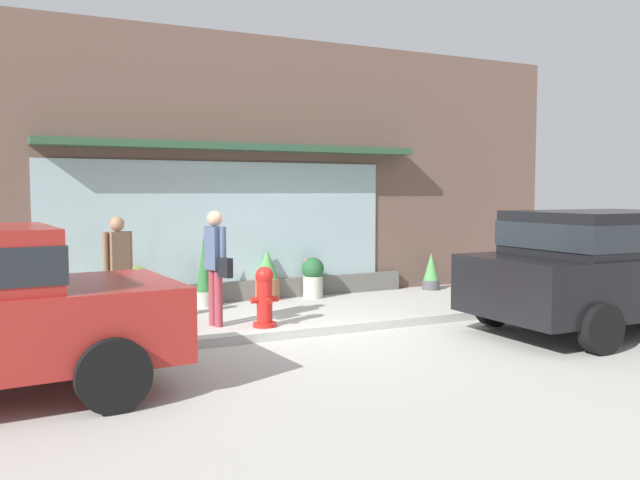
{
  "coord_description": "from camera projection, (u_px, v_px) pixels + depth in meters",
  "views": [
    {
      "loc": [
        -3.98,
        -8.33,
        1.96
      ],
      "look_at": [
        0.72,
        1.2,
        1.18
      ],
      "focal_mm": 37.59,
      "sensor_mm": 36.0,
      "label": 1
    }
  ],
  "objects": [
    {
      "name": "pedestrian_passerby",
      "position": [
        118.0,
        263.0,
        9.67
      ],
      "size": [
        0.44,
        0.28,
        1.6
      ],
      "rotation": [
        0.0,
        0.0,
        0.33
      ],
      "color": "brown",
      "rests_on": "ground_plane"
    },
    {
      "name": "potted_plant_by_entrance",
      "position": [
        313.0,
        276.0,
        12.3
      ],
      "size": [
        0.41,
        0.41,
        0.75
      ],
      "color": "#B7B2A3",
      "rests_on": "ground_plane"
    },
    {
      "name": "potted_plant_doorstep",
      "position": [
        431.0,
        272.0,
        13.34
      ],
      "size": [
        0.34,
        0.34,
        0.74
      ],
      "color": "#4C4C51",
      "rests_on": "ground_plane"
    },
    {
      "name": "potted_plant_near_hydrant",
      "position": [
        267.0,
        276.0,
        12.1
      ],
      "size": [
        0.46,
        0.46,
        0.92
      ],
      "color": "#9E6042",
      "rests_on": "ground_plane"
    },
    {
      "name": "storefront",
      "position": [
        235.0,
        171.0,
        12.03
      ],
      "size": [
        14.0,
        0.81,
        4.74
      ],
      "color": "brown",
      "rests_on": "ground_plane"
    },
    {
      "name": "fire_hydrant",
      "position": [
        265.0,
        296.0,
        9.67
      ],
      "size": [
        0.41,
        0.37,
        0.88
      ],
      "color": "red",
      "rests_on": "ground_plane"
    },
    {
      "name": "ground_plane",
      "position": [
        312.0,
        332.0,
        9.35
      ],
      "size": [
        60.0,
        60.0,
        0.0
      ],
      "primitive_type": "plane",
      "color": "#B2AFA8"
    },
    {
      "name": "pedestrian_with_handbag",
      "position": [
        216.0,
        260.0,
        9.66
      ],
      "size": [
        0.28,
        0.62,
        1.68
      ],
      "rotation": [
        0.0,
        0.0,
        5.01
      ],
      "color": "#8E333D",
      "rests_on": "ground_plane"
    },
    {
      "name": "potted_plant_window_center",
      "position": [
        204.0,
        273.0,
        11.32
      ],
      "size": [
        0.28,
        0.28,
        1.19
      ],
      "color": "#B7B2A3",
      "rests_on": "ground_plane"
    },
    {
      "name": "curb_strip",
      "position": [
        318.0,
        330.0,
        9.16
      ],
      "size": [
        14.0,
        0.24,
        0.12
      ],
      "primitive_type": "cube",
      "color": "#B2B2AD",
      "rests_on": "ground_plane"
    },
    {
      "name": "parked_car_black",
      "position": [
        609.0,
        264.0,
        9.37
      ],
      "size": [
        4.2,
        2.1,
        1.69
      ],
      "rotation": [
        0.0,
        0.0,
        -0.0
      ],
      "color": "black",
      "rests_on": "ground_plane"
    },
    {
      "name": "potted_plant_trailing_edge",
      "position": [
        134.0,
        288.0,
        10.71
      ],
      "size": [
        0.6,
        0.6,
        0.78
      ],
      "color": "#33473D",
      "rests_on": "ground_plane"
    }
  ]
}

